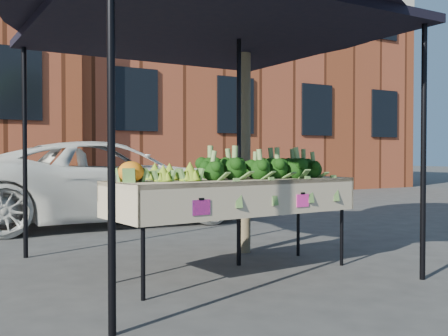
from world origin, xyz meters
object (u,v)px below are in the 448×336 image
at_px(canopy, 205,131).
at_px(street_tree, 245,75).
at_px(vehicle, 108,76).
at_px(table, 235,227).

height_order(canopy, street_tree, street_tree).
relative_size(canopy, street_tree, 0.77).
relative_size(canopy, vehicle, 0.65).
xyz_separation_m(canopy, street_tree, (0.79, 0.50, 0.68)).
relative_size(table, vehicle, 0.50).
distance_m(canopy, street_tree, 1.16).
bearing_deg(table, vehicle, 87.54).
bearing_deg(canopy, vehicle, 85.72).
xyz_separation_m(vehicle, street_tree, (0.50, -3.36, -0.39)).
height_order(table, street_tree, street_tree).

